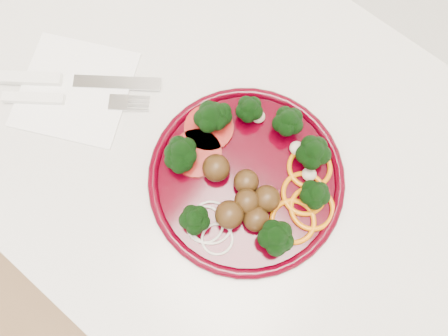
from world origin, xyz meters
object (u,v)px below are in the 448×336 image
Objects in this scene: knife at (57,80)px; fork at (51,99)px; plate at (245,174)px; napkin at (75,89)px.

knife reaches higher than fork.
fork is (-0.28, -0.09, -0.01)m from plate.
plate reaches higher than knife.
napkin is at bearing -22.66° from knife.
napkin is (-0.27, -0.05, -0.02)m from plate.
plate is 0.27m from napkin.
knife is at bearing -165.15° from napkin.
knife reaches higher than napkin.
napkin is at bearing -168.42° from plate.
plate is 0.30m from knife.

